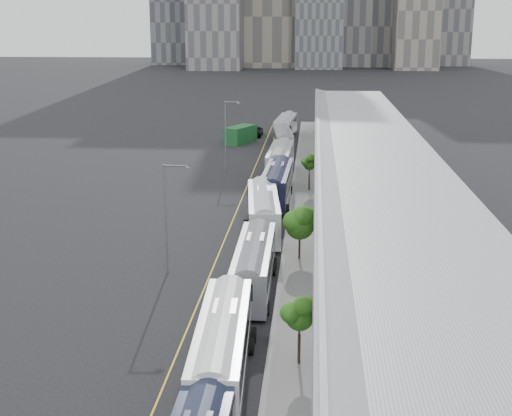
# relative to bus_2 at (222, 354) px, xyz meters

# --- Properties ---
(sidewalk) EXTENTS (10.00, 170.00, 0.12)m
(sidewalk) POSITION_rel_bus_2_xyz_m (7.30, 21.86, -1.59)
(sidewalk) COLOR gray
(sidewalk) RESTS_ON ground
(lane_line) EXTENTS (0.12, 160.00, 0.02)m
(lane_line) POSITION_rel_bus_2_xyz_m (-3.20, 21.86, -1.64)
(lane_line) COLOR gold
(lane_line) RESTS_ON ground
(depot) EXTENTS (12.45, 160.40, 7.20)m
(depot) POSITION_rel_bus_2_xyz_m (11.30, 21.86, 1.86)
(depot) COLOR gray
(depot) RESTS_ON ground
(bus_2) EXTENTS (3.31, 13.51, 3.92)m
(bus_2) POSITION_rel_bus_2_xyz_m (0.00, 0.00, 0.00)
(bus_2) COLOR white
(bus_2) RESTS_ON ground
(bus_3) EXTENTS (2.90, 13.02, 3.80)m
(bus_3) POSITION_rel_bus_2_xyz_m (0.60, 14.15, -0.05)
(bus_3) COLOR slate
(bus_3) RESTS_ON ground
(bus_4) EXTENTS (4.13, 14.12, 4.07)m
(bus_4) POSITION_rel_bus_2_xyz_m (0.20, 29.20, 0.06)
(bus_4) COLOR silver
(bus_4) RESTS_ON ground
(bus_5) EXTENTS (3.21, 14.09, 4.10)m
(bus_5) POSITION_rel_bus_2_xyz_m (0.89, 41.33, 0.08)
(bus_5) COLOR #161832
(bus_5) RESTS_ON ground
(bus_6) EXTENTS (3.14, 13.95, 4.06)m
(bus_6) POSITION_rel_bus_2_xyz_m (0.58, 55.08, 0.06)
(bus_6) COLOR #B5B5B7
(bus_6) RESTS_ON ground
(bus_7) EXTENTS (3.82, 12.85, 3.70)m
(bus_7) POSITION_rel_bus_2_xyz_m (0.14, 72.73, -0.09)
(bus_7) COLOR gray
(bus_7) RESTS_ON ground
(bus_8) EXTENTS (3.62, 13.62, 3.94)m
(bus_8) POSITION_rel_bus_2_xyz_m (-0.04, 86.72, 0.01)
(bus_8) COLOR silver
(bus_8) RESTS_ON ground
(tree_1) EXTENTS (1.68, 1.68, 4.16)m
(tree_1) POSITION_rel_bus_2_xyz_m (4.27, 2.25, 1.63)
(tree_1) COLOR black
(tree_1) RESTS_ON ground
(tree_2) EXTENTS (2.49, 2.49, 4.71)m
(tree_2) POSITION_rel_bus_2_xyz_m (3.86, 21.44, 1.80)
(tree_2) COLOR black
(tree_2) RESTS_ON ground
(tree_3) EXTENTS (1.35, 1.35, 4.08)m
(tree_3) POSITION_rel_bus_2_xyz_m (4.43, 47.13, 1.68)
(tree_3) COLOR black
(tree_3) RESTS_ON ground
(street_lamp_near) EXTENTS (2.04, 0.22, 8.92)m
(street_lamp_near) POSITION_rel_bus_2_xyz_m (-6.51, 17.38, 3.49)
(street_lamp_near) COLOR #59595E
(street_lamp_near) RESTS_ON ground
(street_lamp_far) EXTENTS (2.04, 0.22, 9.51)m
(street_lamp_far) POSITION_rel_bus_2_xyz_m (-6.66, 57.17, 3.80)
(street_lamp_far) COLOR #59595E
(street_lamp_far) RESTS_ON ground
(shipping_container) EXTENTS (5.21, 7.22, 2.85)m
(shipping_container) POSITION_rel_bus_2_xyz_m (-7.28, 80.69, -0.23)
(shipping_container) COLOR #154620
(shipping_container) RESTS_ON ground
(suv) EXTENTS (2.91, 6.00, 1.65)m
(suv) POSITION_rel_bus_2_xyz_m (-5.63, 88.15, -0.83)
(suv) COLOR black
(suv) RESTS_ON ground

